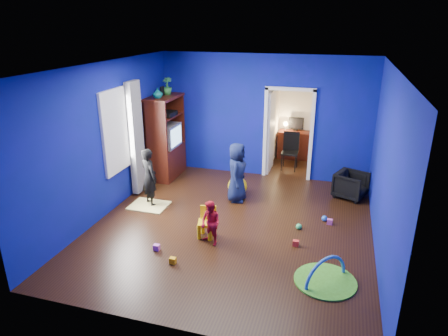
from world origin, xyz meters
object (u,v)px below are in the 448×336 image
(vase, at_px, (158,93))
(kid_chair, at_px, (206,224))
(armchair, at_px, (351,185))
(toddler_red, at_px, (211,223))
(study_desk, at_px, (294,145))
(folding_chair, at_px, (290,152))
(play_mat, at_px, (325,281))
(crt_tv, at_px, (167,136))
(tv_armoire, at_px, (166,137))
(hopper_ball, at_px, (237,186))
(child_navy, at_px, (237,172))
(child_black, at_px, (149,177))

(vase, distance_m, kid_chair, 3.44)
(armchair, distance_m, toddler_red, 3.52)
(study_desk, relative_size, folding_chair, 0.96)
(play_mat, relative_size, folding_chair, 0.99)
(toddler_red, bearing_deg, crt_tv, 155.55)
(armchair, distance_m, tv_armoire, 4.36)
(toddler_red, relative_size, hopper_ball, 1.87)
(study_desk, bearing_deg, kid_chair, -101.03)
(vase, bearing_deg, toddler_red, -50.27)
(child_navy, xyz_separation_m, hopper_ball, (-0.05, 0.25, -0.42))
(tv_armoire, xyz_separation_m, folding_chair, (2.81, 1.28, -0.52))
(child_navy, xyz_separation_m, vase, (-2.00, 0.61, 1.44))
(vase, height_order, study_desk, vase)
(crt_tv, relative_size, study_desk, 0.80)
(child_black, relative_size, toddler_red, 1.54)
(tv_armoire, bearing_deg, armchair, -0.87)
(armchair, distance_m, play_mat, 3.23)
(kid_chair, relative_size, study_desk, 0.57)
(crt_tv, xyz_separation_m, study_desk, (2.77, 2.24, -0.65))
(toddler_red, distance_m, study_desk, 5.04)
(crt_tv, distance_m, play_mat, 5.21)
(tv_armoire, bearing_deg, toddler_red, -53.50)
(armchair, distance_m, vase, 4.67)
(hopper_ball, distance_m, folding_chair, 2.13)
(crt_tv, xyz_separation_m, kid_chair, (1.84, -2.54, -0.77))
(vase, distance_m, crt_tv, 1.10)
(hopper_ball, relative_size, study_desk, 0.48)
(tv_armoire, bearing_deg, play_mat, -39.46)
(folding_chair, bearing_deg, child_navy, -110.25)
(hopper_ball, bearing_deg, tv_armoire, 161.31)
(toddler_red, xyz_separation_m, kid_chair, (-0.15, 0.20, -0.14))
(child_navy, xyz_separation_m, study_desk, (0.81, 3.15, -0.26))
(armchair, distance_m, child_black, 4.27)
(child_navy, distance_m, play_mat, 3.13)
(play_mat, bearing_deg, armchair, 83.92)
(vase, xyz_separation_m, folding_chair, (2.81, 1.58, -1.61))
(child_navy, relative_size, vase, 5.58)
(armchair, height_order, child_navy, child_navy)
(folding_chair, bearing_deg, tv_armoire, -155.51)
(child_black, height_order, study_desk, child_black)
(tv_armoire, distance_m, kid_chair, 3.24)
(armchair, distance_m, study_desk, 2.75)
(play_mat, bearing_deg, child_navy, 129.86)
(child_black, bearing_deg, crt_tv, -44.01)
(vase, height_order, kid_chair, vase)
(child_black, height_order, play_mat, child_black)
(armchair, bearing_deg, tv_armoire, 110.90)
(crt_tv, bearing_deg, study_desk, 38.97)
(toddler_red, height_order, kid_chair, toddler_red)
(toddler_red, bearing_deg, armchair, 79.11)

